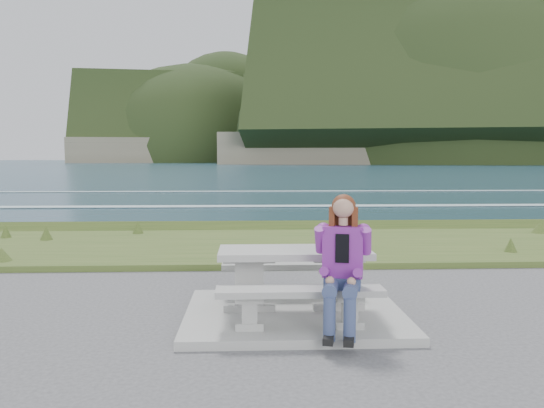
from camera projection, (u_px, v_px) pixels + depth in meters
name	position (u px, v px, depth m)	size (l,w,h in m)	color
concrete_slab	(294.00, 315.00, 6.39)	(2.60, 2.10, 0.10)	#979893
picnic_table	(294.00, 263.00, 6.34)	(1.80, 0.75, 0.75)	#979893
bench_landward	(300.00, 297.00, 5.66)	(1.80, 0.35, 0.45)	#979893
bench_seaward	(290.00, 270.00, 7.06)	(1.80, 0.35, 0.45)	#979893
grass_verge	(274.00, 248.00, 11.37)	(160.00, 4.50, 0.22)	#334F1D
shore_drop	(269.00, 230.00, 14.26)	(160.00, 0.80, 2.20)	#726A55
ocean	(258.00, 220.00, 31.52)	(1600.00, 1600.00, 0.09)	#1B3B4C
headland_range	(495.00, 147.00, 410.20)	(729.83, 363.95, 211.31)	#726A55
seated_woman	(342.00, 283.00, 5.53)	(0.57, 0.80, 1.45)	navy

